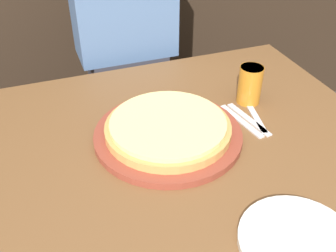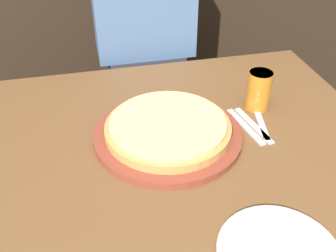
{
  "view_description": "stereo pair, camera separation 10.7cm",
  "coord_description": "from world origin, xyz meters",
  "px_view_note": "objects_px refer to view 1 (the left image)",
  "views": [
    {
      "loc": [
        -0.28,
        -0.73,
        1.41
      ],
      "look_at": [
        0.02,
        0.08,
        0.78
      ],
      "focal_mm": 42.0,
      "sensor_mm": 36.0,
      "label": 1
    },
    {
      "loc": [
        -0.18,
        -0.77,
        1.41
      ],
      "look_at": [
        0.02,
        0.08,
        0.78
      ],
      "focal_mm": 42.0,
      "sensor_mm": 36.0,
      "label": 2
    }
  ],
  "objects_px": {
    "pizza_on_board": "(168,130)",
    "dinner_knife": "(249,119)",
    "dinner_plate": "(298,243)",
    "spoon": "(256,118)",
    "diner_person": "(127,69)",
    "beer_glass": "(250,83)",
    "fork": "(241,121)"
  },
  "relations": [
    {
      "from": "dinner_knife",
      "to": "spoon",
      "type": "xyz_separation_m",
      "value": [
        0.03,
        0.0,
        0.0
      ]
    },
    {
      "from": "dinner_knife",
      "to": "spoon",
      "type": "height_order",
      "value": "same"
    },
    {
      "from": "pizza_on_board",
      "to": "spoon",
      "type": "distance_m",
      "value": 0.28
    },
    {
      "from": "fork",
      "to": "dinner_knife",
      "type": "relative_size",
      "value": 1.0
    },
    {
      "from": "dinner_knife",
      "to": "fork",
      "type": "bearing_deg",
      "value": 180.0
    },
    {
      "from": "beer_glass",
      "to": "dinner_plate",
      "type": "relative_size",
      "value": 0.49
    },
    {
      "from": "dinner_plate",
      "to": "dinner_knife",
      "type": "bearing_deg",
      "value": 73.25
    },
    {
      "from": "beer_glass",
      "to": "dinner_knife",
      "type": "height_order",
      "value": "beer_glass"
    },
    {
      "from": "pizza_on_board",
      "to": "spoon",
      "type": "bearing_deg",
      "value": -0.3
    },
    {
      "from": "pizza_on_board",
      "to": "dinner_knife",
      "type": "xyz_separation_m",
      "value": [
        0.25,
        -0.0,
        -0.02
      ]
    },
    {
      "from": "dinner_plate",
      "to": "diner_person",
      "type": "bearing_deg",
      "value": 94.47
    },
    {
      "from": "dinner_plate",
      "to": "spoon",
      "type": "relative_size",
      "value": 1.56
    },
    {
      "from": "pizza_on_board",
      "to": "beer_glass",
      "type": "xyz_separation_m",
      "value": [
        0.3,
        0.09,
        0.04
      ]
    },
    {
      "from": "dinner_knife",
      "to": "diner_person",
      "type": "xyz_separation_m",
      "value": [
        -0.21,
        0.61,
        -0.1
      ]
    },
    {
      "from": "beer_glass",
      "to": "spoon",
      "type": "bearing_deg",
      "value": -104.52
    },
    {
      "from": "pizza_on_board",
      "to": "beer_glass",
      "type": "relative_size",
      "value": 3.4
    },
    {
      "from": "dinner_knife",
      "to": "spoon",
      "type": "distance_m",
      "value": 0.03
    },
    {
      "from": "beer_glass",
      "to": "fork",
      "type": "bearing_deg",
      "value": -128.66
    },
    {
      "from": "pizza_on_board",
      "to": "dinner_knife",
      "type": "height_order",
      "value": "pizza_on_board"
    },
    {
      "from": "pizza_on_board",
      "to": "fork",
      "type": "bearing_deg",
      "value": -0.36
    },
    {
      "from": "dinner_plate",
      "to": "dinner_knife",
      "type": "relative_size",
      "value": 1.32
    },
    {
      "from": "dinner_plate",
      "to": "beer_glass",
      "type": "bearing_deg",
      "value": 71.15
    },
    {
      "from": "pizza_on_board",
      "to": "spoon",
      "type": "relative_size",
      "value": 2.59
    },
    {
      "from": "pizza_on_board",
      "to": "dinner_knife",
      "type": "bearing_deg",
      "value": -0.33
    },
    {
      "from": "diner_person",
      "to": "dinner_plate",
      "type": "bearing_deg",
      "value": -85.53
    },
    {
      "from": "dinner_plate",
      "to": "diner_person",
      "type": "distance_m",
      "value": 1.05
    },
    {
      "from": "pizza_on_board",
      "to": "beer_glass",
      "type": "distance_m",
      "value": 0.32
    },
    {
      "from": "beer_glass",
      "to": "diner_person",
      "type": "distance_m",
      "value": 0.6
    },
    {
      "from": "dinner_knife",
      "to": "spoon",
      "type": "relative_size",
      "value": 1.18
    },
    {
      "from": "beer_glass",
      "to": "fork",
      "type": "distance_m",
      "value": 0.13
    },
    {
      "from": "pizza_on_board",
      "to": "dinner_plate",
      "type": "relative_size",
      "value": 1.66
    },
    {
      "from": "diner_person",
      "to": "spoon",
      "type": "bearing_deg",
      "value": -68.95
    }
  ]
}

